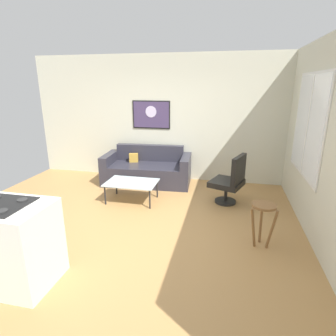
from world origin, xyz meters
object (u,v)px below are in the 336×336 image
object	(u,v)px
couch	(147,170)
armchair	(231,180)
coffee_table	(132,183)
wall_painting	(151,115)
bar_stool	(263,214)

from	to	relation	value
couch	armchair	distance (m)	2.00
coffee_table	wall_painting	bearing A→B (deg)	90.67
couch	bar_stool	bearing A→B (deg)	-43.30
armchair	wall_painting	world-z (taller)	wall_painting
coffee_table	armchair	size ratio (longest dim) A/B	1.02
couch	bar_stool	world-z (taller)	couch
armchair	couch	bearing A→B (deg)	157.05
armchair	wall_painting	distance (m)	2.44
coffee_table	bar_stool	world-z (taller)	bar_stool
couch	armchair	bearing A→B (deg)	-22.95
couch	wall_painting	bearing A→B (deg)	91.65
coffee_table	bar_stool	bearing A→B (deg)	-25.52
coffee_table	wall_painting	world-z (taller)	wall_painting
wall_painting	bar_stool	bearing A→B (deg)	-48.52
coffee_table	bar_stool	xyz separation A→B (m)	(2.26, -1.08, 0.13)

